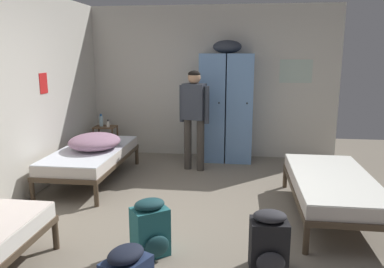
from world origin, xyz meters
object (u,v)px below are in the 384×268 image
bedding_heap (95,141)px  backpack_black (269,243)px  bed_left_rear (91,156)px  person_traveler (194,111)px  water_bottle (101,121)px  locker_bank (226,106)px  bed_right (332,185)px  backpack_teal (150,229)px  lotion_bottle (108,124)px  shelf_unit (106,139)px

bedding_heap → backpack_black: 3.17m
bed_left_rear → person_traveler: bearing=27.6°
bed_left_rear → water_bottle: water_bottle is taller
locker_bank → bedding_heap: 2.34m
locker_bank → bed_right: (1.32, -2.23, -0.59)m
person_traveler → backpack_teal: 2.79m
backpack_teal → water_bottle: bearing=117.4°
bed_left_rear → water_bottle: (-0.33, 1.30, 0.29)m
water_bottle → backpack_black: size_ratio=0.40×
bedding_heap → lotion_bottle: size_ratio=6.27×
shelf_unit → water_bottle: 0.33m
locker_bank → bed_right: locker_bank is taller
person_traveler → lotion_bottle: (-1.61, 0.50, -0.34)m
locker_bank → backpack_teal: 3.47m
bedding_heap → water_bottle: size_ratio=3.75×
bed_left_rear → water_bottle: size_ratio=8.70×
locker_bank → bed_right: size_ratio=1.09×
bedding_heap → backpack_black: bedding_heap is taller
locker_bank → backpack_teal: bearing=-99.2°
bedding_heap → lotion_bottle: 1.27m
lotion_bottle → water_bottle: bearing=158.2°
water_bottle → backpack_teal: 3.69m
bedding_heap → backpack_teal: bedding_heap is taller
backpack_black → bed_left_rear: bearing=139.5°
bed_left_rear → backpack_black: backpack_black is taller
water_bottle → bedding_heap: bearing=-73.3°
shelf_unit → bed_right: 4.07m
shelf_unit → bed_left_rear: size_ratio=0.30×
bed_right → water_bottle: 4.15m
bedding_heap → backpack_teal: size_ratio=1.49×
backpack_teal → backpack_black: bearing=-6.4°
person_traveler → lotion_bottle: 1.71m
backpack_teal → bed_right: bearing=31.1°
backpack_teal → backpack_black: (1.07, -0.12, 0.00)m
shelf_unit → bedding_heap: 1.35m
water_bottle → lotion_bottle: size_ratio=1.67×
water_bottle → bed_right: bearing=-31.0°
bed_right → shelf_unit: bearing=148.6°
shelf_unit → bedding_heap: bearing=-76.4°
shelf_unit → lotion_bottle: 0.29m
shelf_unit → bedding_heap: size_ratio=0.70×
bedding_heap → person_traveler: (1.36, 0.75, 0.36)m
backpack_black → bed_right: bearing=57.5°
locker_bank → water_bottle: locker_bank is taller
person_traveler → backpack_teal: size_ratio=2.90×
bed_right → bed_left_rear: size_ratio=1.00×
locker_bank → backpack_black: (0.53, -3.47, -0.71)m
locker_bank → lotion_bottle: 2.11m
bed_left_rear → backpack_teal: 2.38m
locker_bank → backpack_teal: locker_bank is taller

